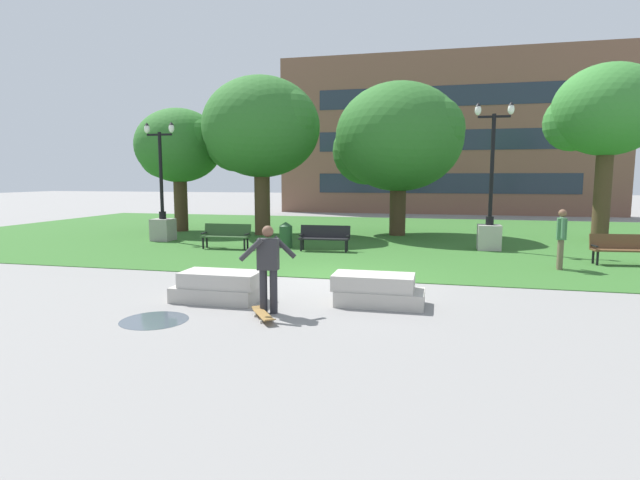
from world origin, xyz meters
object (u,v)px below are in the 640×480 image
at_px(park_bench_near_right, 325,236).
at_px(park_bench_near_left, 226,235).
at_px(park_bench_far_left, 623,247).
at_px(person_skateboarder, 268,264).
at_px(skateboard, 263,315).
at_px(lamp_post_right, 490,221).
at_px(person_bystander_near_lawn, 561,236).
at_px(concrete_block_left, 377,290).
at_px(trash_bin, 286,235).
at_px(concrete_block_center, 218,287).
at_px(lamp_post_center, 163,217).

bearing_deg(park_bench_near_right, park_bench_near_left, -175.74).
bearing_deg(park_bench_far_left, person_skateboarder, -138.72).
xyz_separation_m(skateboard, lamp_post_right, (4.93, 10.27, 0.99)).
bearing_deg(park_bench_near_right, person_bystander_near_lawn, -14.90).
bearing_deg(lamp_post_right, person_skateboarder, -116.81).
height_order(concrete_block_left, trash_bin, trash_bin).
relative_size(concrete_block_left, park_bench_near_right, 1.02).
distance_m(person_skateboarder, trash_bin, 9.03).
height_order(skateboard, lamp_post_right, lamp_post_right).
relative_size(concrete_block_left, person_bystander_near_lawn, 1.09).
relative_size(park_bench_near_right, trash_bin, 1.90).
bearing_deg(person_bystander_near_lawn, concrete_block_center, -144.80).
bearing_deg(park_bench_far_left, person_bystander_near_lawn, -147.48).
height_order(park_bench_near_right, person_bystander_near_lawn, person_bystander_near_lawn).
height_order(park_bench_near_left, park_bench_near_right, same).
bearing_deg(park_bench_near_right, lamp_post_right, 16.05).
height_order(concrete_block_left, park_bench_near_left, park_bench_near_left).
relative_size(lamp_post_right, trash_bin, 5.43).
relative_size(park_bench_far_left, person_bystander_near_lawn, 1.08).
distance_m(concrete_block_left, trash_bin, 8.73).
relative_size(concrete_block_left, park_bench_near_left, 1.03).
height_order(skateboard, park_bench_far_left, park_bench_far_left).
bearing_deg(person_bystander_near_lawn, park_bench_near_left, 171.31).
relative_size(concrete_block_center, lamp_post_center, 0.38).
bearing_deg(park_bench_far_left, skateboard, -137.02).
height_order(park_bench_near_left, lamp_post_center, lamp_post_center).
relative_size(concrete_block_left, skateboard, 1.96).
distance_m(park_bench_far_left, lamp_post_center, 16.62).
bearing_deg(park_bench_near_right, concrete_block_left, -69.00).
relative_size(park_bench_near_left, lamp_post_right, 0.35).
height_order(lamp_post_right, lamp_post_center, lamp_post_right).
relative_size(lamp_post_right, lamp_post_center, 1.08).
relative_size(concrete_block_center, lamp_post_right, 0.35).
bearing_deg(concrete_block_left, trash_bin, 119.63).
xyz_separation_m(concrete_block_center, park_bench_near_left, (-3.04, 7.27, 0.23)).
relative_size(concrete_block_center, concrete_block_left, 0.99).
xyz_separation_m(park_bench_far_left, lamp_post_center, (-16.50, 1.99, 0.47)).
relative_size(person_skateboarder, skateboard, 1.80).
distance_m(concrete_block_center, park_bench_far_left, 12.09).
relative_size(lamp_post_center, trash_bin, 5.02).
bearing_deg(park_bench_far_left, trash_bin, 173.90).
relative_size(park_bench_far_left, lamp_post_right, 0.35).
distance_m(person_skateboarder, lamp_post_right, 11.03).
distance_m(park_bench_near_right, park_bench_far_left, 9.36).
relative_size(park_bench_near_left, trash_bin, 1.89).
distance_m(skateboard, park_bench_far_left, 11.69).
xyz_separation_m(concrete_block_left, lamp_post_center, (-9.88, 8.40, 0.70)).
bearing_deg(park_bench_near_left, park_bench_far_left, -1.73).
distance_m(park_bench_near_left, person_bystander_near_lawn, 11.10).
relative_size(person_skateboarder, lamp_post_center, 0.36).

